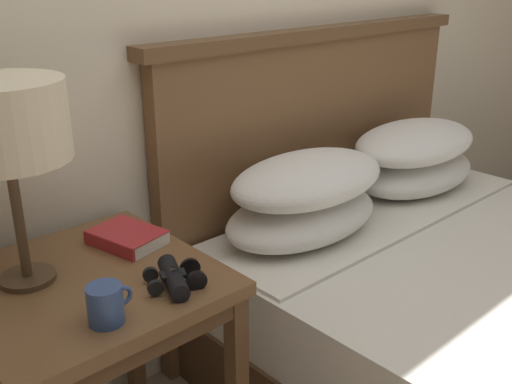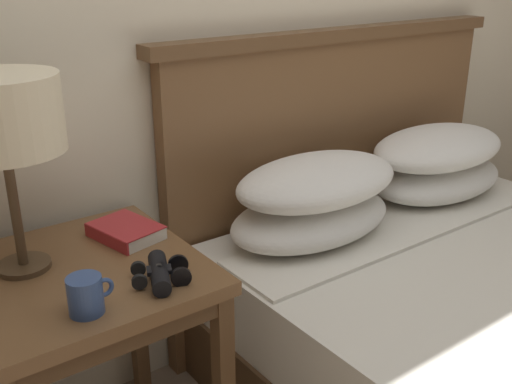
# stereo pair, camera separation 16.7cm
# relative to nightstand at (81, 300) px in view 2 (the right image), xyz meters

# --- Properties ---
(nightstand) EXTENTS (0.58, 0.58, 0.66)m
(nightstand) POSITION_rel_nightstand_xyz_m (0.00, 0.00, 0.00)
(nightstand) COLOR brown
(nightstand) RESTS_ON ground_plane
(table_lamp) EXTENTS (0.28, 0.28, 0.48)m
(table_lamp) POSITION_rel_nightstand_xyz_m (-0.10, 0.08, 0.47)
(table_lamp) COLOR #4C3823
(table_lamp) RESTS_ON nightstand
(book_on_nightstand) EXTENTS (0.17, 0.21, 0.04)m
(book_on_nightstand) POSITION_rel_nightstand_xyz_m (0.17, 0.09, 0.11)
(book_on_nightstand) COLOR silver
(book_on_nightstand) RESTS_ON nightstand
(binoculars_pair) EXTENTS (0.16, 0.16, 0.05)m
(binoculars_pair) POSITION_rel_nightstand_xyz_m (0.14, -0.17, 0.11)
(binoculars_pair) COLOR black
(binoculars_pair) RESTS_ON nightstand
(coffee_mug) EXTENTS (0.10, 0.08, 0.08)m
(coffee_mug) POSITION_rel_nightstand_xyz_m (-0.05, -0.20, 0.13)
(coffee_mug) COLOR #334C84
(coffee_mug) RESTS_ON nightstand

